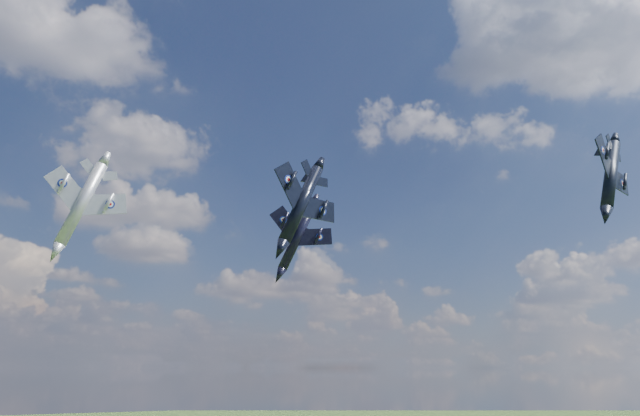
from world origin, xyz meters
name	(u,v)px	position (x,y,z in m)	size (l,w,h in m)	color
jet_lead_navy	(301,204)	(-4.03, 5.94, 81.58)	(9.02, 12.57, 2.60)	black
jet_right_navy	(611,175)	(25.15, -5.99, 85.14)	(9.02, 12.57, 2.60)	black
jet_high_navy	(298,236)	(8.50, 35.59, 85.13)	(10.69, 14.91, 3.08)	black
jet_left_silver	(81,203)	(-23.19, 18.32, 82.43)	(9.20, 12.82, 2.65)	#9C9DA6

